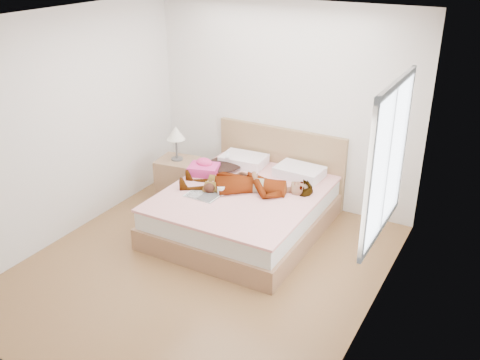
% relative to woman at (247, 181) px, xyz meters
% --- Properties ---
extents(ground, '(4.00, 4.00, 0.00)m').
position_rel_woman_xyz_m(ground, '(0.00, -1.03, -0.62)').
color(ground, '#56341A').
rests_on(ground, ground).
extents(woman, '(1.71, 1.12, 0.22)m').
position_rel_woman_xyz_m(woman, '(0.00, 0.00, 0.00)').
color(woman, white).
rests_on(woman, bed).
extents(hair, '(0.57, 0.66, 0.09)m').
position_rel_woman_xyz_m(hair, '(-0.57, 0.45, -0.07)').
color(hair, black).
rests_on(hair, bed).
extents(phone, '(0.08, 0.11, 0.06)m').
position_rel_woman_xyz_m(phone, '(-0.50, 0.40, 0.09)').
color(phone, silver).
rests_on(phone, bed).
extents(room_shell, '(4.00, 4.00, 4.00)m').
position_rel_woman_xyz_m(room_shell, '(1.78, -0.73, 0.88)').
color(room_shell, white).
rests_on(room_shell, ground).
extents(bed, '(1.80, 2.08, 1.00)m').
position_rel_woman_xyz_m(bed, '(0.00, 0.01, -0.34)').
color(bed, brown).
rests_on(bed, ground).
extents(towel, '(0.44, 0.39, 0.19)m').
position_rel_woman_xyz_m(towel, '(-0.70, 0.14, -0.03)').
color(towel, '#FF459F').
rests_on(towel, bed).
extents(magazine, '(0.40, 0.27, 0.02)m').
position_rel_woman_xyz_m(magazine, '(-0.36, -0.42, -0.10)').
color(magazine, white).
rests_on(magazine, bed).
extents(coffee_mug, '(0.14, 0.11, 0.10)m').
position_rel_woman_xyz_m(coffee_mug, '(-0.19, -0.28, -0.06)').
color(coffee_mug, white).
rests_on(coffee_mug, bed).
extents(plush_toy, '(0.18, 0.22, 0.11)m').
position_rel_woman_xyz_m(plush_toy, '(-0.35, -0.28, -0.05)').
color(plush_toy, black).
rests_on(plush_toy, bed).
extents(nightstand, '(0.55, 0.50, 1.06)m').
position_rel_woman_xyz_m(nightstand, '(-1.14, 0.17, -0.27)').
color(nightstand, brown).
rests_on(nightstand, ground).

